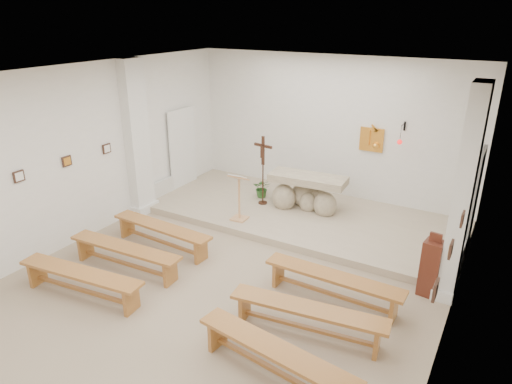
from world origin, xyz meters
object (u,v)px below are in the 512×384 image
Objects in this scene: donation_pedestal at (431,268)px; bench_left_second at (125,252)px; bench_right_second at (308,314)px; bench_left_front at (162,231)px; bench_right_front at (333,281)px; bench_right_third at (276,356)px; crucifix_stand at (263,165)px; lectern at (239,197)px; altar at (306,195)px; bench_left_third at (81,278)px.

bench_left_second is (-4.89, -1.98, -0.13)m from donation_pedestal.
bench_left_front is at bearing 157.22° from bench_right_second.
bench_right_third is (0.00, -1.96, 0.00)m from bench_right_front.
bench_right_second is (2.80, -3.65, -0.73)m from crucifix_stand.
donation_pedestal is (4.10, -0.62, -0.19)m from lectern.
bench_right_front is at bearing -34.32° from crucifix_stand.
altar is 5.19m from bench_left_third.
bench_left_second is at bearing -119.34° from altar.
bench_left_second is 3.59m from bench_right_second.
altar is 4.28m from bench_left_second.
donation_pedestal is (4.11, -1.67, -0.60)m from crucifix_stand.
crucifix_stand is 1.45× the size of donation_pedestal.
bench_left_front is (-4.89, -1.00, -0.13)m from donation_pedestal.
bench_right_second is at bearing -69.73° from altar.
lectern is at bearing 129.66° from bench_right_second.
bench_left_front and bench_right_second have the same top height.
lectern is at bearing 66.84° from bench_left_front.
bench_right_front is at bearing 22.06° from bench_left_third.
bench_left_third is (-1.80, -4.86, -0.13)m from altar.
crucifix_stand is 0.70× the size of bench_right_second.
bench_right_front is at bearing 12.10° from bench_left_second.
bench_left_third is at bearing -93.20° from bench_left_second.
donation_pedestal is at bearing -12.85° from crucifix_stand.
bench_right_third is at bearing -89.13° from bench_right_front.
bench_right_front and bench_left_third have the same top height.
crucifix_stand is at bearing 87.10° from lectern.
donation_pedestal reaches higher than altar.
bench_right_front is at bearing 82.53° from bench_right_second.
bench_right_front is 0.99× the size of bench_right_second.
crucifix_stand is 0.70× the size of bench_left_third.
donation_pedestal is (3.09, -1.90, 0.00)m from altar.
bench_right_front is 1.00× the size of bench_left_second.
donation_pedestal is at bearing 18.81° from bench_left_second.
crucifix_stand is 0.71× the size of bench_right_front.
bench_right_second is at bearing -116.29° from donation_pedestal.
altar is 0.77× the size of bench_left_third.
bench_left_second is at bearing 83.37° from bench_left_third.
crucifix_stand reaches higher than altar.
bench_left_second is (-1.80, -3.88, -0.13)m from altar.
bench_right_third is at bearing -6.63° from bench_left_third.
bench_right_second is 1.00× the size of bench_right_third.
bench_left_front and bench_left_second have the same top height.
bench_left_front is (-1.80, -2.90, -0.13)m from altar.
bench_left_third is 3.59m from bench_right_third.
altar is 1.65× the size of lectern.
bench_left_front is 3.72m from bench_right_second.
altar is 1.09× the size of crucifix_stand.
bench_left_second is 3.72m from bench_right_third.
bench_right_front is (1.79, -2.90, -0.13)m from altar.
bench_right_third is at bearing -49.56° from crucifix_stand.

